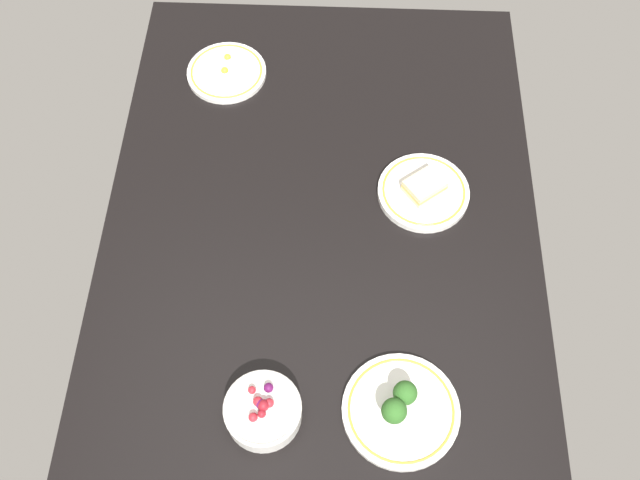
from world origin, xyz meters
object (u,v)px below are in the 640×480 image
bowl_berries (263,411)px  plate_broccoli (401,409)px  plate_eggs (227,71)px  plate_sandwich (424,191)px

bowl_berries → plate_broccoli: bearing=-86.4°
bowl_berries → plate_eggs: (84.04, 15.74, -1.78)cm
bowl_berries → plate_sandwich: bowl_berries is taller
bowl_berries → plate_eggs: size_ratio=0.74×
bowl_berries → plate_eggs: bearing=10.6°
plate_sandwich → plate_eggs: bearing=54.5°
bowl_berries → plate_broccoli: plate_broccoli is taller
plate_sandwich → plate_eggs: plate_sandwich is taller
plate_sandwich → plate_eggs: size_ratio=1.04×
plate_broccoli → plate_eggs: bearing=26.5°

